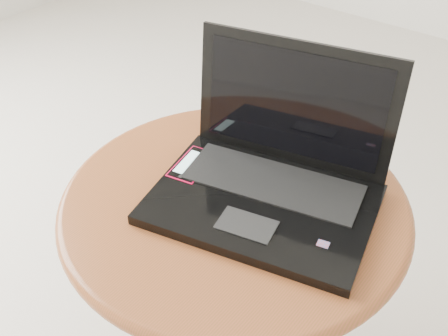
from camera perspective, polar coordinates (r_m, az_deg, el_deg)
The scene contains 4 objects.
table at distance 1.04m, azimuth 1.03°, elevation -7.40°, with size 0.62×0.62×0.49m.
laptop at distance 0.95m, azimuth 4.94°, elevation -0.64°, with size 0.42×0.36×0.24m.
phone_black at distance 1.03m, azimuth -1.82°, elevation 0.21°, with size 0.07×0.11×0.01m.
phone_pink at distance 1.02m, azimuth -3.27°, elevation 0.20°, with size 0.07×0.11×0.01m.
Camera 1 is at (0.53, -0.58, 1.13)m, focal length 44.27 mm.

